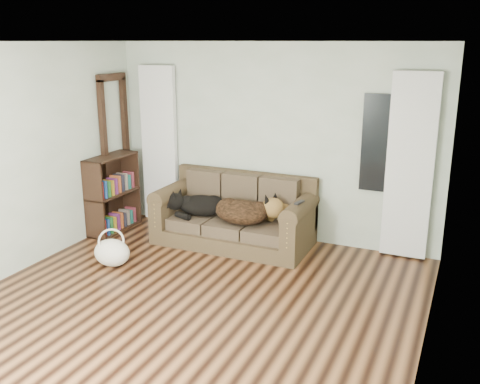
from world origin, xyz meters
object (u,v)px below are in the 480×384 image
at_px(dog_shepherd, 245,213).
at_px(bookshelf, 113,196).
at_px(dog_black_lab, 199,205).
at_px(tote_bag, 112,253).
at_px(sofa, 233,211).

height_order(dog_shepherd, bookshelf, bookshelf).
distance_m(dog_black_lab, tote_bag, 1.36).
bearing_deg(sofa, bookshelf, -173.52).
relative_size(dog_shepherd, tote_bag, 1.66).
xyz_separation_m(sofa, tote_bag, (-1.02, -1.25, -0.29)).
bearing_deg(sofa, dog_black_lab, -175.39).
relative_size(dog_black_lab, dog_shepherd, 0.85).
xyz_separation_m(dog_shepherd, tote_bag, (-1.24, -1.15, -0.33)).
relative_size(sofa, dog_black_lab, 3.18).
relative_size(sofa, bookshelf, 1.88).
relative_size(sofa, tote_bag, 4.49).
distance_m(dog_black_lab, dog_shepherd, 0.71).
relative_size(dog_black_lab, tote_bag, 1.41).
bearing_deg(dog_black_lab, dog_shepherd, -12.37).
bearing_deg(dog_shepherd, sofa, -17.13).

